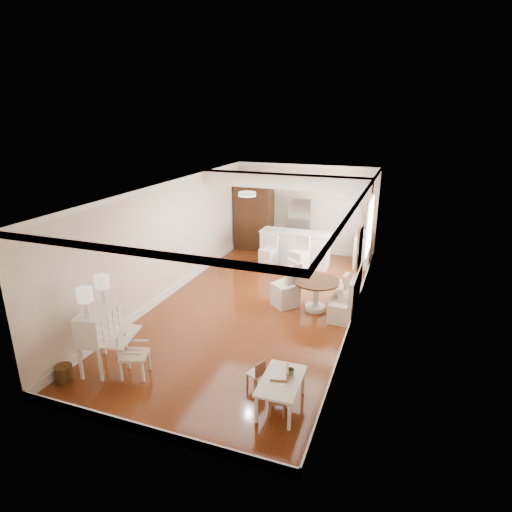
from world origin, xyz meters
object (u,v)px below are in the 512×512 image
Objects in this scene: wicker_basket at (64,373)px; kids_chair_a at (278,384)px; kids_table at (281,393)px; breakfast_counter at (295,248)px; kids_chair_c at (278,399)px; bar_stool_left at (268,253)px; fridge at (310,228)px; kids_chair_b at (255,373)px; slip_chair_near at (286,284)px; bar_stool_right at (299,256)px; sideboard at (362,250)px; dining_table at (316,295)px; pantry_cabinet at (254,215)px; slip_chair_far at (286,283)px; gustavian_armchair at (134,354)px; secretary_bureau at (100,339)px.

wicker_basket is 0.44× the size of kids_chair_a.
kids_table is 0.48× the size of breakfast_counter.
bar_stool_left reaches higher than kids_chair_c.
kids_chair_c is 0.30× the size of fridge.
kids_chair_c is at bearing -90.94° from kids_table.
kids_chair_a reaches higher than kids_chair_b.
slip_chair_near is (-0.42, 3.17, 0.29)m from kids_chair_b.
bar_stool_right is 2.11m from sideboard.
slip_chair_near is at bearing -177.93° from dining_table.
pantry_cabinet reaches higher than dining_table.
breakfast_counter reaches higher than dining_table.
dining_table is at bearing -42.52° from bar_stool_right.
slip_chair_far is at bearing -79.57° from breakfast_counter.
slip_chair_far is at bearing -59.42° from pantry_cabinet.
kids_chair_b is 0.46× the size of bar_stool_right.
fridge is 1.73m from sideboard.
kids_chair_a is at bearing -80.41° from fridge.
kids_chair_a is (-0.07, 0.10, 0.08)m from kids_table.
bar_stool_left is at bearing -58.21° from pantry_cabinet.
sideboard is at bearing 21.12° from breakfast_counter.
kids_chair_c is (3.65, 0.44, 0.12)m from wicker_basket.
kids_table is at bearing -52.65° from bar_stool_left.
kids_table is 0.94× the size of dining_table.
bar_stool_right is at bearing 102.10° from kids_table.
slip_chair_far is (1.59, 3.78, 0.08)m from gustavian_armchair.
slip_chair_far is 0.43× the size of pantry_cabinet.
dining_table is 0.74m from slip_chair_near.
kids_table is 7.07m from sideboard.
bar_stool_left reaches higher than gustavian_armchair.
slip_chair_near reaches higher than bar_stool_left.
sideboard is (0.34, 7.22, 0.20)m from kids_chair_c.
kids_chair_b is 0.28× the size of fridge.
dining_table reaches higher than kids_chair_a.
dining_table is at bearing -164.38° from kids_chair_b.
wicker_basket is at bearing -107.20° from breakfast_counter.
kids_chair_c is at bearing -110.30° from gustavian_armchair.
kids_chair_a is at bearing -66.85° from pantry_cabinet.
kids_chair_a is 0.62× the size of dining_table.
kids_chair_c is 4.04m from slip_chair_far.
bar_stool_right is at bearing -152.00° from kids_chair_b.
kids_chair_b is 6.75m from sideboard.
bar_stool_left is at bearing 159.15° from slip_chair_near.
kids_chair_c is at bearing 6.83° from wicker_basket.
kids_chair_c is 0.51× the size of dining_table.
slip_chair_near is at bearing -61.05° from bar_stool_right.
kids_chair_a is at bearing -77.08° from breakfast_counter.
sideboard reaches higher than kids_chair_c.
breakfast_counter is (1.80, 6.38, -0.05)m from secretary_bureau.
bar_stool_left is at bearing -22.75° from gustavian_armchair.
secretary_bureau reaches higher than dining_table.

